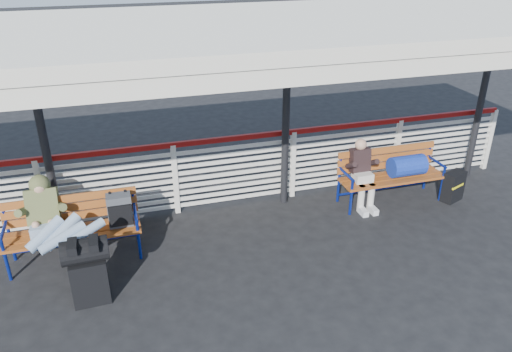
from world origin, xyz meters
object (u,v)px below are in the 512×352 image
object	(u,v)px
traveler_man	(57,227)
luggage_stack	(88,269)
companion_person	(362,173)
suitcase_side	(453,186)
bench_left	(88,219)
bench_right	(399,168)

from	to	relation	value
traveler_man	luggage_stack	bearing A→B (deg)	-63.30
companion_person	suitcase_side	distance (m)	1.66
traveler_man	bench_left	bearing A→B (deg)	44.15
luggage_stack	suitcase_side	bearing A→B (deg)	7.55
bench_right	traveler_man	bearing A→B (deg)	-173.76
bench_right	traveler_man	world-z (taller)	traveler_man
luggage_stack	suitcase_side	xyz separation A→B (m)	(5.94, 0.97, -0.23)
suitcase_side	bench_right	bearing A→B (deg)	139.97
bench_left	bench_right	size ratio (longest dim) A/B	1.00
luggage_stack	traveler_man	xyz separation A→B (m)	(-0.35, 0.69, 0.24)
bench_left	bench_right	world-z (taller)	bench_left
bench_right	suitcase_side	size ratio (longest dim) A/B	3.41
bench_right	suitcase_side	bearing A→B (deg)	-18.23
companion_person	bench_left	bearing A→B (deg)	-176.87
bench_right	traveler_man	size ratio (longest dim) A/B	1.10
bench_left	bench_right	bearing A→B (deg)	2.76
luggage_stack	companion_person	bearing A→B (deg)	14.57
bench_left	luggage_stack	bearing A→B (deg)	-90.52
luggage_stack	companion_person	size ratio (longest dim) A/B	0.79
bench_left	bench_right	xyz separation A→B (m)	(5.01, 0.24, 0.00)
companion_person	suitcase_side	size ratio (longest dim) A/B	2.17
bench_right	bench_left	bearing A→B (deg)	-177.24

